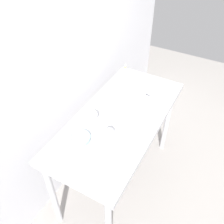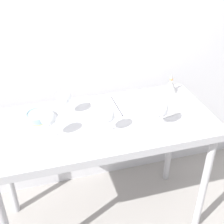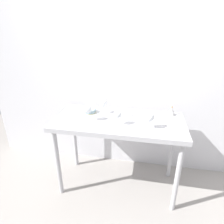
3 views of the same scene
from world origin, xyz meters
name	(u,v)px [view 1 (image 1 of 3)]	position (x,y,z in m)	size (l,w,h in m)	color
ground_plane	(117,179)	(0.00, 0.00, 0.00)	(6.00, 6.00, 0.00)	#99948F
back_wall	(64,58)	(0.00, 0.49, 1.30)	(3.80, 0.04, 2.60)	silver
steel_counter	(119,126)	(0.00, -0.01, 0.79)	(1.40, 0.65, 0.90)	#B0B0B5
wine_glass_near_center	(133,110)	(0.01, -0.12, 1.01)	(0.08, 0.08, 0.16)	white
wine_glass_near_left	(109,134)	(-0.32, -0.09, 1.03)	(0.09, 0.09, 0.18)	white
wine_glass_near_right	(151,90)	(0.32, -0.14, 1.02)	(0.10, 0.10, 0.17)	white
wine_glass_far_left	(92,115)	(-0.20, 0.13, 1.02)	(0.09, 0.09, 0.17)	white
open_notebook	(112,102)	(0.14, 0.14, 0.90)	(0.32, 0.25, 0.01)	white
tasting_sheet_upper	(134,87)	(0.43, 0.07, 0.90)	(0.19, 0.26, 0.00)	white
tasting_bowl	(80,138)	(-0.36, 0.13, 0.92)	(0.15, 0.15, 0.05)	#DBCC66
decanter_funnel	(125,71)	(0.57, 0.23, 0.95)	(0.10, 0.10, 0.14)	#B4B4B4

